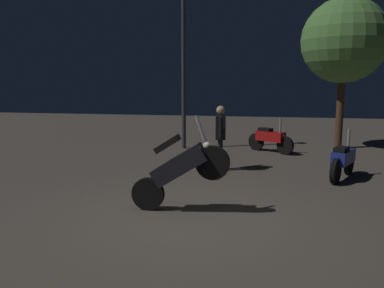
# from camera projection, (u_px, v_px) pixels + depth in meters

# --- Properties ---
(ground_plane) EXTENTS (40.00, 40.00, 0.00)m
(ground_plane) POSITION_uv_depth(u_px,v_px,m) (187.00, 217.00, 6.06)
(ground_plane) COLOR #4C443D
(motorcycle_black_foreground) EXTENTS (1.66, 0.31, 1.63)m
(motorcycle_black_foreground) POSITION_uv_depth(u_px,v_px,m) (179.00, 168.00, 6.19)
(motorcycle_black_foreground) COLOR black
(motorcycle_black_foreground) RESTS_ON ground_plane
(motorcycle_blue_parked_left) EXTENTS (0.78, 1.55, 1.11)m
(motorcycle_blue_parked_left) POSITION_uv_depth(u_px,v_px,m) (343.00, 160.00, 8.46)
(motorcycle_blue_parked_left) COLOR black
(motorcycle_blue_parked_left) RESTS_ON ground_plane
(motorcycle_red_parked_right) EXTENTS (1.41, 1.04, 1.11)m
(motorcycle_red_parked_right) POSITION_uv_depth(u_px,v_px,m) (270.00, 139.00, 11.84)
(motorcycle_red_parked_right) COLOR black
(motorcycle_red_parked_right) RESTS_ON ground_plane
(person_rider_beside) EXTENTS (0.29, 0.67, 1.60)m
(person_rider_beside) POSITION_uv_depth(u_px,v_px,m) (220.00, 132.00, 9.29)
(person_rider_beside) COLOR black
(person_rider_beside) RESTS_ON ground_plane
(streetlamp_near) EXTENTS (0.36, 0.36, 5.24)m
(streetlamp_near) POSITION_uv_depth(u_px,v_px,m) (184.00, 48.00, 12.19)
(streetlamp_near) COLOR #38383D
(streetlamp_near) RESTS_ON ground_plane
(tree_left_bg) EXTENTS (2.73, 2.73, 4.89)m
(tree_left_bg) POSITION_uv_depth(u_px,v_px,m) (344.00, 41.00, 12.16)
(tree_left_bg) COLOR #4C331E
(tree_left_bg) RESTS_ON ground_plane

